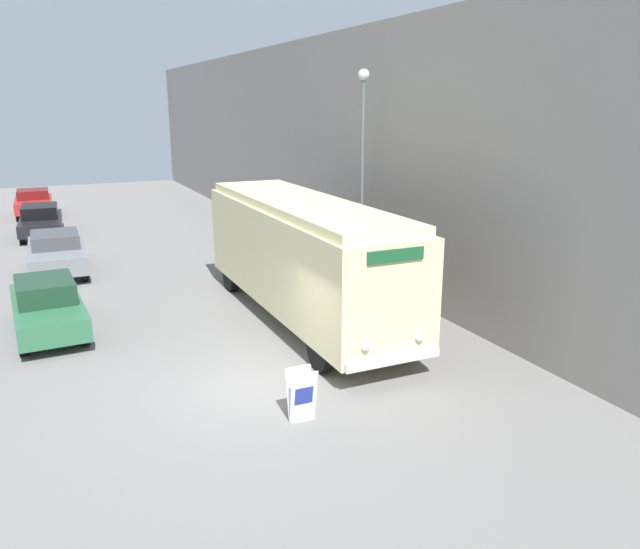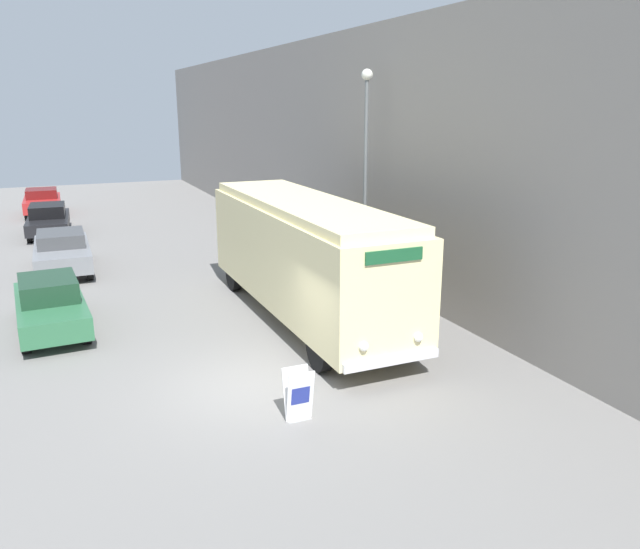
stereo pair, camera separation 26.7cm
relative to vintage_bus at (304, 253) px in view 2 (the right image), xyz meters
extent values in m
plane|color=slate|center=(-2.86, -3.88, -1.97)|extent=(80.00, 80.00, 0.00)
cube|color=gray|center=(3.92, 6.12, 2.35)|extent=(0.30, 60.00, 8.66)
cylinder|color=black|center=(-1.09, -3.61, -1.45)|extent=(0.28, 1.05, 1.05)
cylinder|color=black|center=(1.09, -3.61, -1.45)|extent=(0.28, 1.05, 1.05)
cylinder|color=black|center=(-1.09, 3.63, -1.45)|extent=(0.28, 1.05, 1.05)
cylinder|color=black|center=(1.09, 3.63, -1.45)|extent=(0.28, 1.05, 1.05)
cube|color=beige|center=(0.00, 0.01, -0.08)|extent=(2.50, 10.04, 2.73)
cube|color=#F8E8A7|center=(0.00, 0.01, 1.41)|extent=(2.30, 9.64, 0.24)
cube|color=silver|center=(0.00, -5.07, -1.33)|extent=(2.38, 0.12, 0.20)
sphere|color=white|center=(-0.69, -5.04, -0.90)|extent=(0.22, 0.22, 0.22)
sphere|color=white|center=(0.69, -5.04, -0.90)|extent=(0.22, 0.22, 0.22)
cube|color=#19512D|center=(0.00, -5.03, 1.04)|extent=(1.38, 0.06, 0.28)
cube|color=gray|center=(-2.43, -5.61, -1.97)|extent=(0.50, 0.23, 0.01)
cube|color=white|center=(-2.43, -5.70, -1.43)|extent=(0.55, 0.21, 1.08)
cube|color=white|center=(-2.43, -5.51, -1.43)|extent=(0.55, 0.21, 1.08)
cube|color=navy|center=(-2.43, -5.72, -1.41)|extent=(0.39, 0.07, 0.38)
cylinder|color=#595E60|center=(3.07, 2.16, 1.47)|extent=(0.12, 0.12, 6.88)
sphere|color=silver|center=(3.07, 2.16, 5.02)|extent=(0.36, 0.36, 0.36)
cylinder|color=black|center=(-7.48, 0.36, -1.67)|extent=(0.22, 0.61, 0.61)
cylinder|color=black|center=(-6.02, 0.43, -1.67)|extent=(0.22, 0.61, 0.61)
cylinder|color=black|center=(-7.62, 3.32, -1.67)|extent=(0.22, 0.61, 0.61)
cylinder|color=black|center=(-6.16, 3.40, -1.67)|extent=(0.22, 0.61, 0.61)
cube|color=#2D6642|center=(-6.82, 1.88, -1.36)|extent=(1.93, 4.45, 0.61)
cube|color=#193824|center=(-6.83, 1.99, -0.77)|extent=(1.56, 2.04, 0.57)
cylinder|color=black|center=(-7.14, 6.94, -1.62)|extent=(0.22, 0.71, 0.71)
cylinder|color=black|center=(-5.48, 6.91, -1.62)|extent=(0.22, 0.71, 0.71)
cylinder|color=black|center=(-7.10, 10.20, -1.62)|extent=(0.22, 0.71, 0.71)
cylinder|color=black|center=(-5.44, 10.18, -1.62)|extent=(0.22, 0.71, 0.71)
cube|color=slate|center=(-6.29, 8.56, -1.29)|extent=(1.98, 4.69, 0.65)
cube|color=#3F4043|center=(-6.29, 8.67, -0.72)|extent=(1.66, 2.12, 0.49)
cylinder|color=black|center=(-7.53, 14.57, -1.65)|extent=(0.22, 0.65, 0.65)
cylinder|color=black|center=(-5.97, 14.48, -1.65)|extent=(0.22, 0.65, 0.65)
cylinder|color=black|center=(-7.35, 17.87, -1.65)|extent=(0.22, 0.65, 0.65)
cylinder|color=black|center=(-5.79, 17.78, -1.65)|extent=(0.22, 0.65, 0.65)
cube|color=black|center=(-6.66, 16.18, -1.37)|extent=(2.07, 4.79, 0.55)
cube|color=black|center=(-6.65, 16.29, -0.81)|extent=(1.66, 2.20, 0.57)
cylinder|color=black|center=(-7.72, 20.91, -1.62)|extent=(0.22, 0.71, 0.71)
cylinder|color=black|center=(-6.08, 20.87, -1.62)|extent=(0.22, 0.71, 0.71)
cylinder|color=black|center=(-7.66, 23.73, -1.62)|extent=(0.22, 0.71, 0.71)
cylinder|color=black|center=(-6.02, 23.69, -1.62)|extent=(0.22, 0.71, 0.71)
cube|color=#A52323|center=(-6.87, 22.30, -1.31)|extent=(1.99, 4.26, 0.62)
cube|color=#5B1313|center=(-6.87, 22.40, -0.75)|extent=(1.66, 1.94, 0.49)
camera|label=1|loc=(-6.82, -16.00, 4.14)|focal=35.00mm
camera|label=2|loc=(-6.57, -16.11, 4.14)|focal=35.00mm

